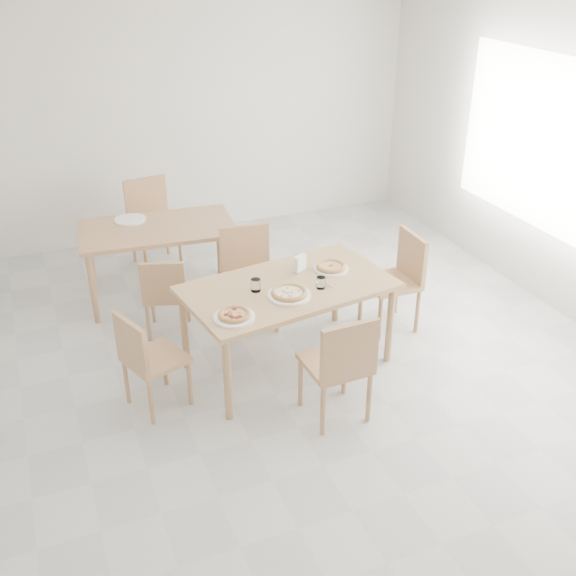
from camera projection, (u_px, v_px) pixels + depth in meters
name	position (u px, v px, depth m)	size (l,w,h in m)	color
main_table	(288.00, 293.00, 5.40)	(1.76, 1.17, 0.75)	tan
chair_south	(341.00, 362.00, 4.82)	(0.45, 0.45, 0.89)	tan
chair_north	(248.00, 269.00, 6.11)	(0.50, 0.50, 0.91)	tan
chair_west	(146.00, 356.00, 4.97)	(0.52, 0.52, 0.81)	tan
chair_east	(399.00, 274.00, 6.04)	(0.45, 0.45, 0.90)	tan
plate_margherita	(331.00, 269.00, 5.61)	(0.29, 0.29, 0.02)	white
plate_mushroom	(289.00, 295.00, 5.20)	(0.34, 0.34, 0.02)	white
plate_pepperoni	(234.00, 317.00, 4.90)	(0.31, 0.31, 0.02)	white
pizza_margherita	(331.00, 266.00, 5.59)	(0.27, 0.27, 0.03)	tan
pizza_mushroom	(289.00, 293.00, 5.19)	(0.36, 0.36, 0.03)	tan
pizza_pepperoni	(234.00, 314.00, 4.89)	(0.30, 0.30, 0.03)	tan
tumbler_a	(256.00, 285.00, 5.26)	(0.08, 0.08, 0.10)	white
tumbler_b	(321.00, 283.00, 5.30)	(0.07, 0.07, 0.10)	white
napkin_holder	(300.00, 264.00, 5.55)	(0.14, 0.12, 0.14)	silver
fork_a	(327.00, 284.00, 5.38)	(0.01, 0.17, 0.01)	silver
fork_b	(303.00, 263.00, 5.72)	(0.01, 0.17, 0.01)	silver
second_table	(158.00, 235.00, 6.46)	(1.53, 0.97, 0.75)	tan
chair_back_s	(165.00, 291.00, 5.91)	(0.48, 0.48, 0.77)	tan
chair_back_n	(151.00, 216.00, 7.23)	(0.52, 0.52, 0.93)	tan
plate_empty	(130.00, 220.00, 6.56)	(0.30, 0.30, 0.02)	white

